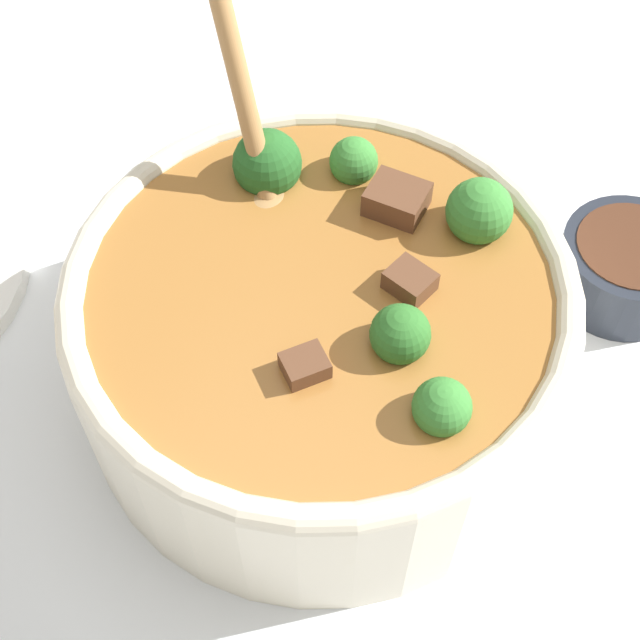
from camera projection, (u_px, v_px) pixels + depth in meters
ground_plane at (320, 385)px, 0.56m from camera, size 4.00×4.00×0.00m
stew_bowl at (321, 326)px, 0.51m from camera, size 0.28×0.30×0.28m
condiment_bowl at (626, 265)px, 0.58m from camera, size 0.09×0.09×0.05m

